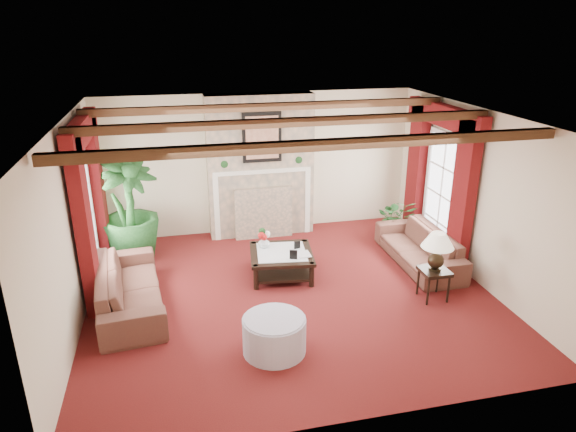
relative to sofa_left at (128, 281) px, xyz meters
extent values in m
plane|color=#460C0F|center=(2.37, -0.16, -0.43)|extent=(6.00, 6.00, 0.00)
plane|color=white|center=(2.37, -0.16, 2.27)|extent=(6.00, 6.00, 0.00)
cube|color=beige|center=(2.37, 2.59, 0.92)|extent=(6.00, 0.02, 2.70)
cube|color=beige|center=(-0.63, -0.16, 0.92)|extent=(0.02, 5.50, 2.70)
cube|color=beige|center=(5.37, -0.16, 0.92)|extent=(0.02, 5.50, 2.70)
imported|color=#330D19|center=(0.00, 0.00, 0.00)|extent=(2.34, 1.08, 0.86)
imported|color=#330D19|center=(4.77, 0.42, -0.03)|extent=(2.04, 0.61, 0.80)
imported|color=black|center=(-0.05, 1.73, 0.08)|extent=(2.73, 2.79, 1.03)
imported|color=black|center=(4.83, 1.52, -0.12)|extent=(1.17, 1.21, 0.63)
cylinder|color=#ABA7BE|center=(1.83, -1.52, -0.20)|extent=(0.80, 0.80, 0.47)
imported|color=silver|center=(2.12, 0.75, 0.07)|extent=(0.31, 0.31, 0.19)
imported|color=black|center=(2.59, 0.32, 0.11)|extent=(0.20, 0.02, 0.27)
camera|label=1|loc=(0.77, -6.90, 3.48)|focal=32.00mm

